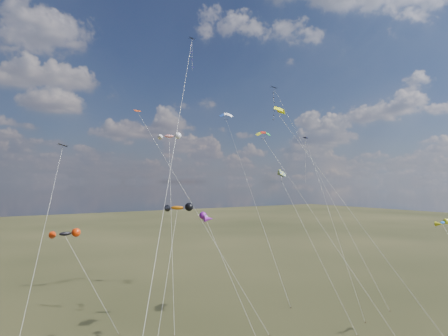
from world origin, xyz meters
TOP-DOWN VIEW (x-y plane):
  - diamond_black_high at (17.62, 27.49)m, footprint 3.14×21.42m
  - diamond_navy_tall at (-7.02, 14.50)m, footprint 17.86×24.43m
  - diamond_black_mid at (-21.55, 13.18)m, footprint 6.73×12.19m
  - diamond_navy_right at (17.66, 20.88)m, footprint 4.73×14.78m
  - diamond_orange_center at (-5.28, 22.38)m, footprint 9.63×17.75m
  - parafoil_yellow at (4.63, 12.35)m, footprint 10.24×17.51m
  - parafoil_blue_white at (14.78, 39.77)m, footprint 6.44×24.80m
  - parafoil_striped at (8.81, 16.90)m, footprint 2.97×13.89m
  - parafoil_tricolor at (5.39, 16.42)m, footprint 2.12×22.19m
  - novelty_black_orange at (-17.55, 26.08)m, footprint 6.18×7.12m
  - novelty_orange_black at (-7.95, 15.34)m, footprint 8.16×9.83m
  - novelty_white_purple at (-5.10, 13.92)m, footprint 3.09×8.90m
  - novelty_redwhite_stripe at (0.77, 36.02)m, footprint 10.53×21.41m
  - novelty_blue_yellow at (18.76, 0.24)m, footprint 2.23×7.60m

SIDE VIEW (x-z plane):
  - novelty_black_orange at x=-17.55m, z-range 5.20..16.72m
  - novelty_blue_yellow at x=18.76m, z-range 5.97..18.85m
  - novelty_white_purple at x=-5.10m, z-range 6.35..20.11m
  - novelty_orange_black at x=-7.95m, z-range 6.86..21.73m
  - diamond_black_mid at x=-21.55m, z-range 4.76..25.72m
  - parafoil_striped at x=8.81m, z-range 8.94..28.38m
  - diamond_orange_center at x=-5.28m, z-range 5.26..32.49m
  - diamond_navy_right at x=17.66m, z-range 7.71..32.13m
  - parafoil_tricolor at x=5.39m, z-range 11.40..35.67m
  - novelty_redwhite_stripe at x=0.77m, z-range 12.05..37.58m
  - parafoil_yellow at x=4.63m, z-range 12.72..39.63m
  - diamond_black_high at x=17.62m, z-range 12.13..46.25m
  - diamond_navy_tall at x=-7.02m, z-range 12.07..46.68m
  - parafoil_blue_white at x=14.78m, z-range 14.74..45.87m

